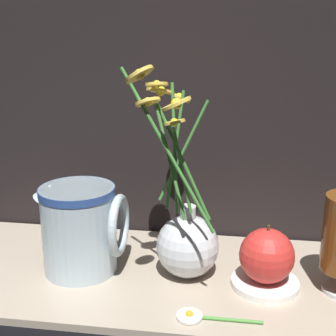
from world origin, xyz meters
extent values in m
plane|color=black|center=(0.00, 0.00, 0.00)|extent=(6.00, 6.00, 0.00)
cube|color=tan|center=(0.00, 0.00, 0.01)|extent=(0.76, 0.31, 0.01)
sphere|color=silver|center=(0.04, 0.00, 0.06)|extent=(0.10, 0.10, 0.10)
cylinder|color=silver|center=(0.04, 0.00, 0.11)|extent=(0.02, 0.02, 0.03)
cylinder|color=#3D7A33|center=(0.02, 0.01, 0.22)|extent=(0.03, 0.05, 0.18)
cylinder|color=#EAC64C|center=(0.00, 0.02, 0.30)|extent=(0.06, 0.06, 0.02)
sphere|color=yellow|center=(0.00, 0.02, 0.30)|extent=(0.01, 0.01, 0.01)
cylinder|color=#3D7A33|center=(0.02, -0.07, 0.24)|extent=(0.14, 0.05, 0.22)
cylinder|color=#EAC64C|center=(0.00, -0.14, 0.34)|extent=(0.04, 0.04, 0.02)
sphere|color=yellow|center=(0.00, -0.14, 0.34)|extent=(0.01, 0.01, 0.01)
cylinder|color=#3D7A33|center=(0.04, -0.02, 0.20)|extent=(0.04, 0.02, 0.14)
cylinder|color=#EAC64C|center=(0.03, -0.04, 0.27)|extent=(0.04, 0.04, 0.01)
sphere|color=yellow|center=(0.03, -0.04, 0.27)|extent=(0.01, 0.01, 0.01)
cylinder|color=#3D7A33|center=(0.04, -0.04, 0.22)|extent=(0.08, 0.01, 0.17)
cylinder|color=#EAC64C|center=(0.04, -0.08, 0.30)|extent=(0.04, 0.04, 0.02)
sphere|color=yellow|center=(0.04, -0.08, 0.30)|extent=(0.01, 0.01, 0.01)
cylinder|color=#3D7A33|center=(0.02, -0.03, 0.21)|extent=(0.06, 0.06, 0.17)
cylinder|color=#EAC64C|center=(-0.01, -0.06, 0.30)|extent=(0.05, 0.05, 0.02)
sphere|color=yellow|center=(-0.01, -0.06, 0.30)|extent=(0.01, 0.01, 0.01)
cylinder|color=#3D7A33|center=(0.02, -0.01, 0.22)|extent=(0.02, 0.05, 0.19)
cylinder|color=#EAC64C|center=(0.00, -0.02, 0.32)|extent=(0.04, 0.04, 0.01)
sphere|color=yellow|center=(0.00, -0.02, 0.32)|extent=(0.01, 0.01, 0.01)
cylinder|color=#3D7A33|center=(0.03, 0.03, 0.21)|extent=(0.08, 0.03, 0.16)
cylinder|color=#EAC64C|center=(0.02, 0.07, 0.29)|extent=(0.05, 0.05, 0.02)
sphere|color=yellow|center=(0.02, 0.07, 0.29)|extent=(0.01, 0.01, 0.01)
cylinder|color=silver|center=(-0.13, -0.01, 0.08)|extent=(0.12, 0.12, 0.14)
cylinder|color=#2D4C93|center=(-0.13, -0.01, 0.15)|extent=(0.12, 0.12, 0.01)
torus|color=silver|center=(-0.06, -0.01, 0.09)|extent=(0.01, 0.10, 0.10)
cone|color=silver|center=(-0.18, -0.01, 0.14)|extent=(0.04, 0.03, 0.04)
cylinder|color=white|center=(0.17, -0.02, 0.02)|extent=(0.10, 0.10, 0.01)
sphere|color=red|center=(0.17, -0.02, 0.06)|extent=(0.08, 0.08, 0.08)
cylinder|color=#4C3819|center=(0.17, -0.02, 0.11)|extent=(0.00, 0.00, 0.01)
cylinder|color=#4C8E3D|center=(0.11, -0.12, 0.01)|extent=(0.10, 0.01, 0.01)
cylinder|color=white|center=(0.06, -0.12, 0.01)|extent=(0.04, 0.04, 0.00)
sphere|color=gold|center=(0.06, -0.12, 0.02)|extent=(0.01, 0.01, 0.01)
camera|label=1|loc=(0.11, -0.67, 0.40)|focal=50.00mm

